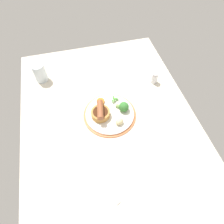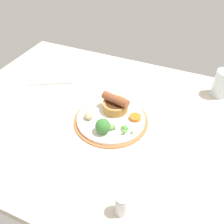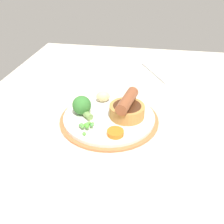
{
  "view_description": "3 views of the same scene",
  "coord_description": "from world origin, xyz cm",
  "px_view_note": "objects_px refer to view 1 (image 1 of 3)",
  "views": [
    {
      "loc": [
        -50.42,
        11.19,
        80.54
      ],
      "look_at": [
        0.67,
        -1.77,
        6.55
      ],
      "focal_mm": 32.0,
      "sensor_mm": 36.0,
      "label": 1
    },
    {
      "loc": [
        26.33,
        -56.62,
        60.12
      ],
      "look_at": [
        1.73,
        0.05,
        6.1
      ],
      "focal_mm": 40.0,
      "sensor_mm": 36.0,
      "label": 2
    },
    {
      "loc": [
        52.61,
        8.52,
        38.7
      ],
      "look_at": [
        2.89,
        -0.04,
        6.13
      ],
      "focal_mm": 40.0,
      "sensor_mm": 36.0,
      "label": 3
    }
  ],
  "objects_px": {
    "broccoli_floret_near": "(123,107)",
    "salt_shaker": "(155,78)",
    "dinner_plate": "(110,114)",
    "drinking_glass": "(40,73)",
    "pea_pile": "(115,99)",
    "carrot_slice_1": "(100,101)",
    "potato_chunk_1": "(119,122)",
    "fork": "(102,184)",
    "sausage_pudding": "(100,113)"
  },
  "relations": [
    {
      "from": "sausage_pudding",
      "to": "carrot_slice_1",
      "type": "distance_m",
      "value": 0.08
    },
    {
      "from": "sausage_pudding",
      "to": "potato_chunk_1",
      "type": "distance_m",
      "value": 0.1
    },
    {
      "from": "pea_pile",
      "to": "salt_shaker",
      "type": "distance_m",
      "value": 0.25
    },
    {
      "from": "pea_pile",
      "to": "broccoli_floret_near",
      "type": "relative_size",
      "value": 0.76
    },
    {
      "from": "pea_pile",
      "to": "sausage_pudding",
      "type": "bearing_deg",
      "value": 129.22
    },
    {
      "from": "dinner_plate",
      "to": "fork",
      "type": "relative_size",
      "value": 1.37
    },
    {
      "from": "pea_pile",
      "to": "potato_chunk_1",
      "type": "bearing_deg",
      "value": 174.55
    },
    {
      "from": "potato_chunk_1",
      "to": "drinking_glass",
      "type": "relative_size",
      "value": 0.37
    },
    {
      "from": "carrot_slice_1",
      "to": "drinking_glass",
      "type": "distance_m",
      "value": 0.36
    },
    {
      "from": "dinner_plate",
      "to": "salt_shaker",
      "type": "relative_size",
      "value": 3.97
    },
    {
      "from": "pea_pile",
      "to": "drinking_glass",
      "type": "distance_m",
      "value": 0.42
    },
    {
      "from": "sausage_pudding",
      "to": "dinner_plate",
      "type": "bearing_deg",
      "value": -75.36
    },
    {
      "from": "carrot_slice_1",
      "to": "drinking_glass",
      "type": "relative_size",
      "value": 0.38
    },
    {
      "from": "drinking_glass",
      "to": "salt_shaker",
      "type": "distance_m",
      "value": 0.6
    },
    {
      "from": "carrot_slice_1",
      "to": "salt_shaker",
      "type": "height_order",
      "value": "salt_shaker"
    },
    {
      "from": "drinking_glass",
      "to": "fork",
      "type": "bearing_deg",
      "value": -162.82
    },
    {
      "from": "sausage_pudding",
      "to": "carrot_slice_1",
      "type": "bearing_deg",
      "value": -0.77
    },
    {
      "from": "broccoli_floret_near",
      "to": "fork",
      "type": "relative_size",
      "value": 0.32
    },
    {
      "from": "carrot_slice_1",
      "to": "dinner_plate",
      "type": "bearing_deg",
      "value": -159.63
    },
    {
      "from": "dinner_plate",
      "to": "carrot_slice_1",
      "type": "height_order",
      "value": "carrot_slice_1"
    },
    {
      "from": "broccoli_floret_near",
      "to": "drinking_glass",
      "type": "bearing_deg",
      "value": -176.16
    },
    {
      "from": "sausage_pudding",
      "to": "broccoli_floret_near",
      "type": "distance_m",
      "value": 0.11
    },
    {
      "from": "fork",
      "to": "potato_chunk_1",
      "type": "bearing_deg",
      "value": -57.22
    },
    {
      "from": "potato_chunk_1",
      "to": "fork",
      "type": "distance_m",
      "value": 0.28
    },
    {
      "from": "sausage_pudding",
      "to": "pea_pile",
      "type": "distance_m",
      "value": 0.11
    },
    {
      "from": "sausage_pudding",
      "to": "fork",
      "type": "relative_size",
      "value": 0.55
    },
    {
      "from": "drinking_glass",
      "to": "sausage_pudding",
      "type": "bearing_deg",
      "value": -141.53
    },
    {
      "from": "drinking_glass",
      "to": "broccoli_floret_near",
      "type": "bearing_deg",
      "value": -130.61
    },
    {
      "from": "dinner_plate",
      "to": "carrot_slice_1",
      "type": "xyz_separation_m",
      "value": [
        0.07,
        0.03,
        0.01
      ]
    },
    {
      "from": "broccoli_floret_near",
      "to": "salt_shaker",
      "type": "relative_size",
      "value": 0.92
    },
    {
      "from": "pea_pile",
      "to": "carrot_slice_1",
      "type": "xyz_separation_m",
      "value": [
        0.01,
        0.07,
        -0.01
      ]
    },
    {
      "from": "broccoli_floret_near",
      "to": "carrot_slice_1",
      "type": "height_order",
      "value": "broccoli_floret_near"
    },
    {
      "from": "dinner_plate",
      "to": "pea_pile",
      "type": "height_order",
      "value": "pea_pile"
    },
    {
      "from": "potato_chunk_1",
      "to": "sausage_pudding",
      "type": "bearing_deg",
      "value": 49.08
    },
    {
      "from": "potato_chunk_1",
      "to": "carrot_slice_1",
      "type": "height_order",
      "value": "potato_chunk_1"
    },
    {
      "from": "fork",
      "to": "broccoli_floret_near",
      "type": "bearing_deg",
      "value": -57.21
    },
    {
      "from": "dinner_plate",
      "to": "drinking_glass",
      "type": "bearing_deg",
      "value": 43.25
    },
    {
      "from": "dinner_plate",
      "to": "potato_chunk_1",
      "type": "distance_m",
      "value": 0.08
    },
    {
      "from": "salt_shaker",
      "to": "pea_pile",
      "type": "bearing_deg",
      "value": 109.48
    },
    {
      "from": "dinner_plate",
      "to": "salt_shaker",
      "type": "xyz_separation_m",
      "value": [
        0.15,
        -0.28,
        0.03
      ]
    },
    {
      "from": "sausage_pudding",
      "to": "pea_pile",
      "type": "height_order",
      "value": "sausage_pudding"
    },
    {
      "from": "broccoli_floret_near",
      "to": "drinking_glass",
      "type": "distance_m",
      "value": 0.48
    },
    {
      "from": "dinner_plate",
      "to": "potato_chunk_1",
      "type": "xyz_separation_m",
      "value": [
        -0.07,
        -0.03,
        0.02
      ]
    },
    {
      "from": "carrot_slice_1",
      "to": "drinking_glass",
      "type": "height_order",
      "value": "drinking_glass"
    },
    {
      "from": "pea_pile",
      "to": "fork",
      "type": "bearing_deg",
      "value": 158.63
    },
    {
      "from": "potato_chunk_1",
      "to": "fork",
      "type": "bearing_deg",
      "value": 151.01
    },
    {
      "from": "pea_pile",
      "to": "carrot_slice_1",
      "type": "relative_size",
      "value": 1.16
    },
    {
      "from": "sausage_pudding",
      "to": "potato_chunk_1",
      "type": "height_order",
      "value": "sausage_pudding"
    },
    {
      "from": "pea_pile",
      "to": "carrot_slice_1",
      "type": "bearing_deg",
      "value": 83.21
    },
    {
      "from": "drinking_glass",
      "to": "pea_pile",
      "type": "bearing_deg",
      "value": -126.38
    }
  ]
}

